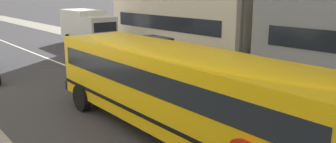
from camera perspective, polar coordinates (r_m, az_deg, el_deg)
ground_plane at (r=11.15m, az=12.08°, el=-10.10°), size 400.00×400.00×0.00m
lane_centreline at (r=11.15m, az=12.08°, el=-10.09°), size 110.00×0.16×0.01m
school_bus at (r=9.95m, az=2.83°, el=-2.42°), size 12.70×3.12×2.83m
parked_car_white_end_of_row at (r=20.68m, az=-2.40°, el=3.49°), size 3.97×2.02×1.64m
box_truck at (r=28.84m, az=-13.28°, el=7.34°), size 6.10×2.60×2.82m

